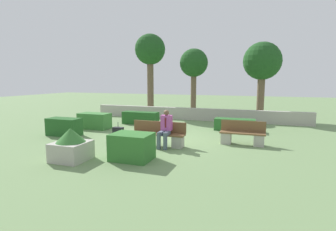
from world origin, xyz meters
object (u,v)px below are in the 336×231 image
tree_leftmost (150,52)px  suitcase (118,135)px  bench_front (157,136)px  bench_left_side (242,136)px  planter_corner_left (71,145)px  tree_center_right (262,62)px  tree_center_left (194,65)px  person_seated_man (165,127)px

tree_leftmost → suitcase: bearing=-75.2°
bench_front → suitcase: bearing=-176.5°
bench_left_side → planter_corner_left: size_ratio=1.67×
bench_front → bench_left_side: 3.14m
suitcase → bench_left_side: bearing=15.8°
planter_corner_left → tree_center_right: (5.26, 10.76, 2.94)m
bench_left_side → tree_center_left: bearing=113.3°
bench_front → planter_corner_left: size_ratio=2.10×
bench_front → tree_center_right: (3.50, 8.26, 3.06)m
planter_corner_left → tree_center_left: size_ratio=0.22×
person_seated_man → tree_center_left: 8.68m
bench_front → planter_corner_left: 3.06m
tree_center_left → person_seated_man: bearing=-82.9°
person_seated_man → planter_corner_left: 3.18m
suitcase → tree_center_right: 10.25m
person_seated_man → suitcase: person_seated_man is taller
tree_center_right → suitcase: bearing=-121.2°
tree_center_left → tree_center_right: tree_center_right is taller
bench_left_side → planter_corner_left: 5.95m
planter_corner_left → person_seated_man: bearing=48.0°
suitcase → tree_center_left: tree_center_left is taller
suitcase → tree_center_right: (5.06, 8.35, 3.10)m
tree_leftmost → tree_center_right: bearing=1.0°
person_seated_man → tree_leftmost: 9.87m
person_seated_man → tree_center_left: size_ratio=0.30×
planter_corner_left → tree_center_right: 12.33m
suitcase → tree_leftmost: (-2.18, 8.22, 3.93)m
tree_center_left → tree_leftmost: bearing=178.9°
bench_left_side → planter_corner_left: bearing=-146.0°
planter_corner_left → tree_leftmost: size_ratio=0.18×
bench_left_side → suitcase: bearing=-168.3°
suitcase → tree_center_left: bearing=83.7°
tree_leftmost → bench_front: bearing=-65.3°
bench_front → bench_left_side: bearing=21.9°
bench_front → bench_left_side: size_ratio=1.26×
suitcase → tree_center_right: size_ratio=0.17×
planter_corner_left → suitcase: size_ratio=1.23×
bench_front → planter_corner_left: bearing=-125.2°
tree_center_left → tree_center_right: size_ratio=0.94×
bench_left_side → tree_leftmost: 10.39m
suitcase → tree_leftmost: size_ratio=0.15×
bench_front → suitcase: size_ratio=2.58×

